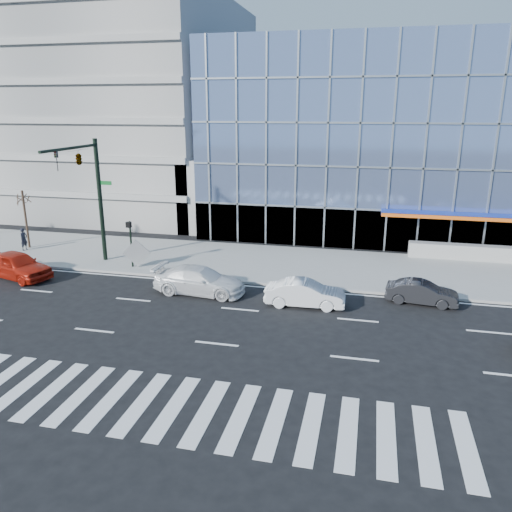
# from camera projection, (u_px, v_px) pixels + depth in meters

# --- Properties ---
(ground) EXTENTS (160.00, 160.00, 0.00)m
(ground) POSITION_uv_depth(u_px,v_px,m) (240.00, 309.00, 25.79)
(ground) COLOR black
(ground) RESTS_ON ground
(sidewalk) EXTENTS (120.00, 8.00, 0.15)m
(sidewalk) POSITION_uv_depth(u_px,v_px,m) (271.00, 263.00, 33.23)
(sidewalk) COLOR gray
(sidewalk) RESTS_ON ground
(theatre_building) EXTENTS (42.00, 26.00, 15.00)m
(theatre_building) POSITION_uv_depth(u_px,v_px,m) (463.00, 136.00, 44.85)
(theatre_building) COLOR #6980B0
(theatre_building) RESTS_ON ground
(parking_garage) EXTENTS (24.00, 24.00, 20.00)m
(parking_garage) POSITION_uv_depth(u_px,v_px,m) (117.00, 107.00, 51.52)
(parking_garage) COLOR gray
(parking_garage) RESTS_ON ground
(ramp_block) EXTENTS (6.00, 8.00, 6.00)m
(ramp_block) POSITION_uv_depth(u_px,v_px,m) (226.00, 192.00, 43.02)
(ramp_block) COLOR gray
(ramp_block) RESTS_ON ground
(tower_backdrop) EXTENTS (14.00, 14.00, 48.00)m
(tower_backdrop) POSITION_uv_depth(u_px,v_px,m) (178.00, 27.00, 90.72)
(tower_backdrop) COLOR gray
(tower_backdrop) RESTS_ON ground
(traffic_signal) EXTENTS (1.14, 5.74, 8.00)m
(traffic_signal) POSITION_uv_depth(u_px,v_px,m) (85.00, 173.00, 30.67)
(traffic_signal) COLOR black
(traffic_signal) RESTS_ON sidewalk
(ped_signal_post) EXTENTS (0.30, 0.33, 3.00)m
(ped_signal_post) POSITION_uv_depth(u_px,v_px,m) (130.00, 237.00, 31.63)
(ped_signal_post) COLOR black
(ped_signal_post) RESTS_ON sidewalk
(street_tree_near) EXTENTS (1.10, 1.10, 4.23)m
(street_tree_near) POSITION_uv_depth(u_px,v_px,m) (23.00, 198.00, 35.61)
(street_tree_near) COLOR #332319
(street_tree_near) RESTS_ON sidewalk
(white_suv) EXTENTS (5.26, 2.31, 1.50)m
(white_suv) POSITION_uv_depth(u_px,v_px,m) (200.00, 280.00, 27.86)
(white_suv) COLOR white
(white_suv) RESTS_ON ground
(white_sedan) EXTENTS (4.23, 1.61, 1.38)m
(white_sedan) POSITION_uv_depth(u_px,v_px,m) (305.00, 293.00, 26.09)
(white_sedan) COLOR white
(white_sedan) RESTS_ON ground
(dark_sedan) EXTENTS (3.84, 1.74, 1.22)m
(dark_sedan) POSITION_uv_depth(u_px,v_px,m) (422.00, 293.00, 26.41)
(dark_sedan) COLOR black
(dark_sedan) RESTS_ON ground
(red_sedan) EXTENTS (5.15, 3.19, 1.64)m
(red_sedan) POSITION_uv_depth(u_px,v_px,m) (17.00, 265.00, 30.32)
(red_sedan) COLOR #AC1C0D
(red_sedan) RESTS_ON ground
(pedestrian) EXTENTS (0.45, 0.63, 1.61)m
(pedestrian) POSITION_uv_depth(u_px,v_px,m) (24.00, 239.00, 35.73)
(pedestrian) COLOR black
(pedestrian) RESTS_ON sidewalk
(tilted_panel) EXTENTS (1.82, 0.38, 1.84)m
(tilted_panel) POSITION_uv_depth(u_px,v_px,m) (137.00, 253.00, 31.91)
(tilted_panel) COLOR gray
(tilted_panel) RESTS_ON sidewalk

